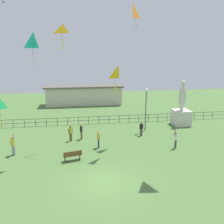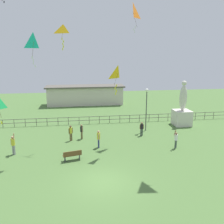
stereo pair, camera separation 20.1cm
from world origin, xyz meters
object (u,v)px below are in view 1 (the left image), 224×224
Objects in this scene: statue_monument at (181,113)px; person_4 at (70,132)px; person_0 at (99,138)px; lamppost at (146,101)px; kite_0 at (63,30)px; kite_5 at (118,73)px; park_bench at (73,155)px; kite_7 at (34,42)px; kite_3 at (132,12)px; person_5 at (176,139)px; person_1 at (81,131)px; person_7 at (13,144)px; person_3 at (141,128)px.

statue_monument is 3.42× the size of person_4.
statue_monument reaches higher than person_0.
statue_monument is 5.48m from lamppost.
kite_5 is (4.42, -3.30, -3.58)m from kite_0.
park_bench is 9.17m from kite_7.
person_5 is at bearing -50.89° from kite_3.
person_1 is at bearing -175.49° from kite_3.
person_4 is at bearing 160.74° from person_5.
kite_0 reaches higher than park_bench.
person_4 is 5.49m from person_7.
person_4 is 0.63× the size of kite_7.
kite_0 is (-1.34, -0.41, 9.59)m from person_1.
kite_3 is (6.48, 0.82, 1.85)m from kite_0.
person_7 is at bearing -149.82° from kite_0.
kite_3 is (-1.15, 0.31, 11.46)m from person_3.
person_3 is 0.84× the size of person_5.
person_7 is (-5.00, 1.92, 0.52)m from park_bench.
person_0 is at bearing 3.98° from person_7.
kite_5 is at bearing -38.91° from person_4.
park_bench is 11.01m from kite_0.
kite_7 reaches higher than park_bench.
kite_7 is at bearing -156.11° from person_3.
person_1 is 6.28m from person_3.
kite_0 is 6.58m from kite_5.
person_7 is at bearing 155.70° from kite_7.
lamppost is at bearing 32.78° from kite_3.
kite_0 is at bearing -168.55° from person_4.
person_7 is at bearing 175.72° from kite_5.
person_5 is at bearing -18.50° from kite_0.
statue_monument is 3.02× the size of person_5.
kite_3 is (-3.33, 4.10, 11.43)m from person_5.
person_3 is at bearing 14.47° from person_7.
lamppost is 1.92× the size of kite_7.
person_7 is (-18.00, -6.25, -0.56)m from statue_monument.
park_bench is at bearing -138.13° from kite_3.
person_5 reaches higher than person_1.
person_0 is 3.37m from person_4.
person_7 reaches higher than person_5.
kite_7 is at bearing -177.67° from person_5.
person_3 is (7.14, 5.06, 0.40)m from park_bench.
lamppost is 7.66m from kite_5.
person_7 is 10.74m from kite_5.
kite_0 reaches higher than person_0.
person_3 is at bearing 0.83° from person_1.
person_1 is (-1.49, 2.53, -0.06)m from person_0.
kite_7 reaches higher than statue_monument.
person_3 is at bearing 49.89° from kite_5.
person_7 is at bearing -176.02° from person_0.
person_4 is (-1.08, -0.36, 0.03)m from person_1.
kite_7 is at bearing -151.64° from kite_3.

